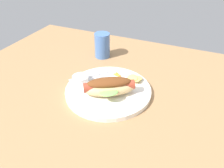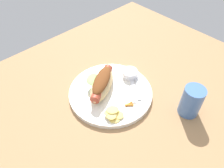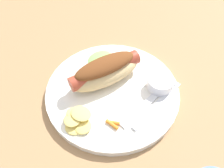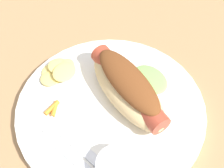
{
  "view_description": "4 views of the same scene",
  "coord_description": "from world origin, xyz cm",
  "px_view_note": "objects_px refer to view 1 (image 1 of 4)",
  "views": [
    {
      "loc": [
        -23.09,
        54.51,
        44.84
      ],
      "look_at": [
        -0.14,
        1.75,
        4.4
      ],
      "focal_mm": 34.95,
      "sensor_mm": 36.0,
      "label": 1
    },
    {
      "loc": [
        -32.71,
        -35.94,
        56.9
      ],
      "look_at": [
        2.22,
        1.03,
        4.62
      ],
      "focal_mm": 34.69,
      "sensor_mm": 36.0,
      "label": 2
    },
    {
      "loc": [
        1.76,
        -28.8,
        40.04
      ],
      "look_at": [
        1.49,
        -0.16,
        4.78
      ],
      "focal_mm": 36.07,
      "sensor_mm": 36.0,
      "label": 3
    },
    {
      "loc": [
        29.86,
        0.57,
        44.97
      ],
      "look_at": [
        0.53,
        1.26,
        6.22
      ],
      "focal_mm": 54.85,
      "sensor_mm": 36.0,
      "label": 4
    }
  ],
  "objects_px": {
    "knife": "(96,78)",
    "carrot_garnish": "(118,75)",
    "sauce_ramekin": "(81,79)",
    "drinking_cup": "(102,45)",
    "plate": "(108,90)",
    "chips_pile": "(135,78)",
    "hot_dog": "(109,87)",
    "fork": "(91,76)"
  },
  "relations": [
    {
      "from": "knife",
      "to": "chips_pile",
      "type": "xyz_separation_m",
      "value": [
        -0.13,
        -0.04,
        0.01
      ]
    },
    {
      "from": "hot_dog",
      "to": "carrot_garnish",
      "type": "height_order",
      "value": "hot_dog"
    },
    {
      "from": "plate",
      "to": "carrot_garnish",
      "type": "distance_m",
      "value": 0.09
    },
    {
      "from": "plate",
      "to": "knife",
      "type": "relative_size",
      "value": 2.01
    },
    {
      "from": "hot_dog",
      "to": "drinking_cup",
      "type": "distance_m",
      "value": 0.29
    },
    {
      "from": "knife",
      "to": "sauce_ramekin",
      "type": "bearing_deg",
      "value": 8.16
    },
    {
      "from": "fork",
      "to": "knife",
      "type": "distance_m",
      "value": 0.02
    },
    {
      "from": "plate",
      "to": "knife",
      "type": "distance_m",
      "value": 0.08
    },
    {
      "from": "chips_pile",
      "to": "plate",
      "type": "bearing_deg",
      "value": 51.37
    },
    {
      "from": "sauce_ramekin",
      "to": "fork",
      "type": "distance_m",
      "value": 0.05
    },
    {
      "from": "plate",
      "to": "carrot_garnish",
      "type": "bearing_deg",
      "value": -89.4
    },
    {
      "from": "hot_dog",
      "to": "fork",
      "type": "bearing_deg",
      "value": -64.67
    },
    {
      "from": "hot_dog",
      "to": "fork",
      "type": "xyz_separation_m",
      "value": [
        0.11,
        -0.07,
        -0.03
      ]
    },
    {
      "from": "plate",
      "to": "drinking_cup",
      "type": "relative_size",
      "value": 2.75
    },
    {
      "from": "plate",
      "to": "hot_dog",
      "type": "relative_size",
      "value": 1.66
    },
    {
      "from": "plate",
      "to": "fork",
      "type": "distance_m",
      "value": 0.1
    },
    {
      "from": "hot_dog",
      "to": "carrot_garnish",
      "type": "relative_size",
      "value": 6.1
    },
    {
      "from": "chips_pile",
      "to": "knife",
      "type": "bearing_deg",
      "value": 17.33
    },
    {
      "from": "plate",
      "to": "sauce_ramekin",
      "type": "height_order",
      "value": "sauce_ramekin"
    },
    {
      "from": "hot_dog",
      "to": "knife",
      "type": "xyz_separation_m",
      "value": [
        0.08,
        -0.07,
        -0.03
      ]
    },
    {
      "from": "knife",
      "to": "carrot_garnish",
      "type": "distance_m",
      "value": 0.08
    },
    {
      "from": "sauce_ramekin",
      "to": "fork",
      "type": "bearing_deg",
      "value": -103.14
    },
    {
      "from": "fork",
      "to": "drinking_cup",
      "type": "height_order",
      "value": "drinking_cup"
    },
    {
      "from": "carrot_garnish",
      "to": "hot_dog",
      "type": "bearing_deg",
      "value": 98.51
    },
    {
      "from": "fork",
      "to": "hot_dog",
      "type": "bearing_deg",
      "value": 99.29
    },
    {
      "from": "fork",
      "to": "sauce_ramekin",
      "type": "bearing_deg",
      "value": 29.51
    },
    {
      "from": "carrot_garnish",
      "to": "drinking_cup",
      "type": "distance_m",
      "value": 0.19
    },
    {
      "from": "plate",
      "to": "drinking_cup",
      "type": "bearing_deg",
      "value": -60.19
    },
    {
      "from": "fork",
      "to": "knife",
      "type": "xyz_separation_m",
      "value": [
        -0.02,
        0.0,
        -0.0
      ]
    },
    {
      "from": "drinking_cup",
      "to": "sauce_ramekin",
      "type": "bearing_deg",
      "value": 96.92
    },
    {
      "from": "fork",
      "to": "carrot_garnish",
      "type": "bearing_deg",
      "value": 158.37
    },
    {
      "from": "plate",
      "to": "chips_pile",
      "type": "distance_m",
      "value": 0.11
    },
    {
      "from": "chips_pile",
      "to": "carrot_garnish",
      "type": "xyz_separation_m",
      "value": [
        0.07,
        -0.0,
        -0.01
      ]
    },
    {
      "from": "fork",
      "to": "chips_pile",
      "type": "distance_m",
      "value": 0.16
    },
    {
      "from": "chips_pile",
      "to": "drinking_cup",
      "type": "distance_m",
      "value": 0.25
    },
    {
      "from": "chips_pile",
      "to": "carrot_garnish",
      "type": "distance_m",
      "value": 0.07
    },
    {
      "from": "chips_pile",
      "to": "drinking_cup",
      "type": "height_order",
      "value": "drinking_cup"
    },
    {
      "from": "fork",
      "to": "carrot_garnish",
      "type": "xyz_separation_m",
      "value": [
        -0.09,
        -0.04,
        0.0
      ]
    },
    {
      "from": "plate",
      "to": "carrot_garnish",
      "type": "height_order",
      "value": "carrot_garnish"
    },
    {
      "from": "plate",
      "to": "drinking_cup",
      "type": "distance_m",
      "value": 0.27
    },
    {
      "from": "hot_dog",
      "to": "fork",
      "type": "relative_size",
      "value": 1.43
    },
    {
      "from": "sauce_ramekin",
      "to": "carrot_garnish",
      "type": "relative_size",
      "value": 1.97
    }
  ]
}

